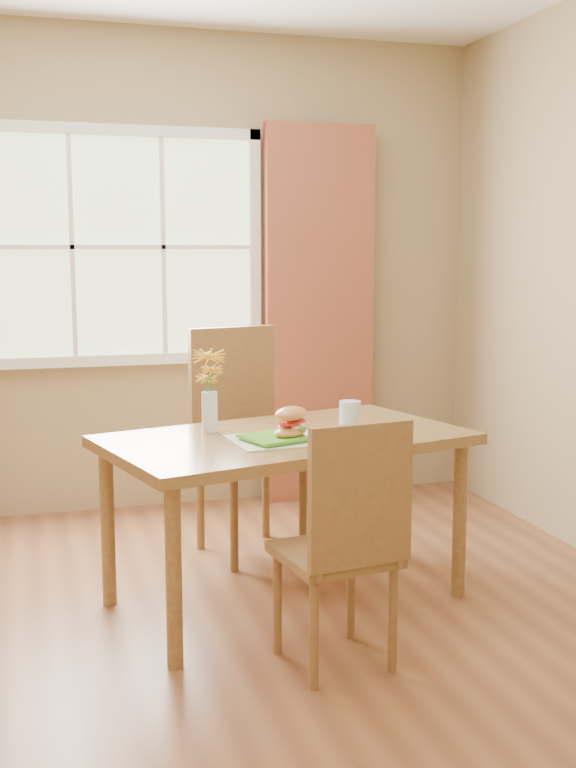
% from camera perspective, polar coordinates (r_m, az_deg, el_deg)
% --- Properties ---
extents(room, '(4.24, 3.84, 2.74)m').
position_cam_1_polar(room, '(3.27, -7.43, 6.11)').
color(room, brown).
rests_on(room, ground).
extents(window, '(1.62, 0.06, 1.32)m').
position_cam_1_polar(window, '(5.13, -10.75, 8.54)').
color(window, '#ABC292').
rests_on(window, room).
extents(curtain_right, '(0.65, 0.08, 2.20)m').
position_cam_1_polar(curtain_right, '(5.29, 2.00, 4.34)').
color(curtain_right, maroon).
rests_on(curtain_right, room).
extents(dining_table, '(1.64, 1.18, 0.72)m').
position_cam_1_polar(dining_table, '(3.77, -0.14, -4.34)').
color(dining_table, olive).
rests_on(dining_table, room).
extents(chair_near, '(0.43, 0.43, 0.92)m').
position_cam_1_polar(chair_near, '(3.17, 3.63, -9.57)').
color(chair_near, brown).
rests_on(chair_near, room).
extents(chair_far, '(0.56, 0.56, 1.11)m').
position_cam_1_polar(chair_far, '(4.44, -2.98, -2.89)').
color(chair_far, brown).
rests_on(chair_far, room).
extents(placemat, '(0.48, 0.37, 0.01)m').
position_cam_1_polar(placemat, '(3.64, -0.06, -3.53)').
color(placemat, beige).
rests_on(placemat, dining_table).
extents(plate, '(0.29, 0.29, 0.01)m').
position_cam_1_polar(plate, '(3.60, -0.91, -3.54)').
color(plate, '#54BE2F').
rests_on(plate, placemat).
extents(croissant_sandwich, '(0.20, 0.19, 0.12)m').
position_cam_1_polar(croissant_sandwich, '(3.60, 0.18, -2.45)').
color(croissant_sandwich, '#DD8C4B').
rests_on(croissant_sandwich, plate).
extents(water_glass, '(0.09, 0.09, 0.14)m').
position_cam_1_polar(water_glass, '(3.78, 3.95, -2.16)').
color(water_glass, silver).
rests_on(water_glass, dining_table).
extents(flower_vase, '(0.14, 0.14, 0.35)m').
position_cam_1_polar(flower_vase, '(3.78, -5.02, 0.09)').
color(flower_vase, silver).
rests_on(flower_vase, dining_table).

